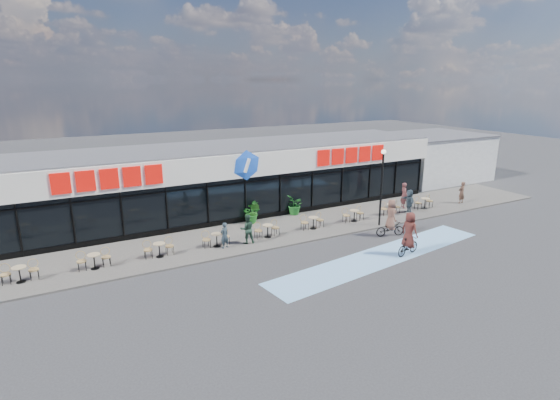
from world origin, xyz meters
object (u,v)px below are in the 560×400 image
object	(u,v)px
patron_right	(247,229)
cyclist_b	(391,222)
potted_plant_left	(254,212)
pedestrian_b	(404,195)
pedestrian_a	(409,201)
bistro_set_0	(20,272)
patron_left	(224,235)
cyclist_a	(409,237)
lamp_post	(382,181)
pedestrian_c	(462,192)
potted_plant_right	(251,213)
potted_plant_mid	(295,205)

from	to	relation	value
patron_right	cyclist_b	bearing A→B (deg)	172.62
potted_plant_left	pedestrian_b	xyz separation A→B (m)	(10.70, -2.11, 0.28)
pedestrian_a	bistro_set_0	bearing A→B (deg)	-73.51
bistro_set_0	potted_plant_left	world-z (taller)	potted_plant_left
potted_plant_left	pedestrian_b	size ratio (longest dim) A/B	0.69
bistro_set_0	patron_left	xyz separation A→B (m)	(9.61, -0.48, 0.26)
pedestrian_b	cyclist_a	world-z (taller)	cyclist_a
lamp_post	bistro_set_0	world-z (taller)	lamp_post
pedestrian_a	pedestrian_c	size ratio (longest dim) A/B	1.01
potted_plant_right	cyclist_a	bearing A→B (deg)	-58.51
pedestrian_c	potted_plant_right	bearing A→B (deg)	-16.18
patron_right	cyclist_a	bearing A→B (deg)	153.11
potted_plant_mid	pedestrian_a	bearing A→B (deg)	-24.54
patron_left	pedestrian_b	distance (m)	14.07
potted_plant_mid	pedestrian_b	world-z (taller)	pedestrian_b
lamp_post	cyclist_a	xyz separation A→B (m)	(-1.72, -4.27, -1.94)
potted_plant_left	cyclist_a	size ratio (longest dim) A/B	0.54
bistro_set_0	pedestrian_c	size ratio (longest dim) A/B	0.96
pedestrian_a	cyclist_b	world-z (taller)	cyclist_b
potted_plant_mid	patron_right	distance (m)	6.02
pedestrian_a	cyclist_a	world-z (taller)	cyclist_a
bistro_set_0	potted_plant_right	distance (m)	12.92
potted_plant_mid	pedestrian_a	world-z (taller)	pedestrian_a
lamp_post	pedestrian_c	world-z (taller)	lamp_post
pedestrian_b	cyclist_b	xyz separation A→B (m)	(-4.66, -3.83, -0.13)
bistro_set_0	potted_plant_left	size ratio (longest dim) A/B	1.22
lamp_post	potted_plant_left	world-z (taller)	lamp_post
cyclist_b	potted_plant_left	bearing A→B (deg)	135.44
potted_plant_left	cyclist_a	bearing A→B (deg)	-60.41
lamp_post	patron_left	xyz separation A→B (m)	(-9.92, 0.96, -2.14)
potted_plant_left	potted_plant_mid	bearing A→B (deg)	1.13
potted_plant_right	patron_left	size ratio (longest dim) A/B	0.91
bistro_set_0	pedestrian_c	distance (m)	28.23
potted_plant_mid	cyclist_a	size ratio (longest dim) A/B	0.59
patron_right	potted_plant_mid	bearing A→B (deg)	-135.09
lamp_post	cyclist_a	world-z (taller)	lamp_post
potted_plant_mid	patron_left	xyz separation A→B (m)	(-6.36, -3.43, 0.03)
potted_plant_mid	patron_left	world-z (taller)	patron_left
cyclist_b	cyclist_a	bearing A→B (deg)	-113.36
lamp_post	pedestrian_b	size ratio (longest dim) A/B	2.61
cyclist_a	pedestrian_b	bearing A→B (deg)	48.17
patron_left	pedestrian_a	distance (m)	13.47
pedestrian_b	cyclist_a	distance (m)	8.72
patron_right	cyclist_a	distance (m)	8.65
potted_plant_left	pedestrian_b	distance (m)	10.91
lamp_post	bistro_set_0	xyz separation A→B (m)	(-19.53, 1.45, -2.40)
lamp_post	pedestrian_a	world-z (taller)	lamp_post
patron_right	pedestrian_b	size ratio (longest dim) A/B	0.91
patron_right	pedestrian_c	xyz separation A→B (m)	(17.24, 0.09, -0.02)
patron_right	cyclist_b	world-z (taller)	cyclist_b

